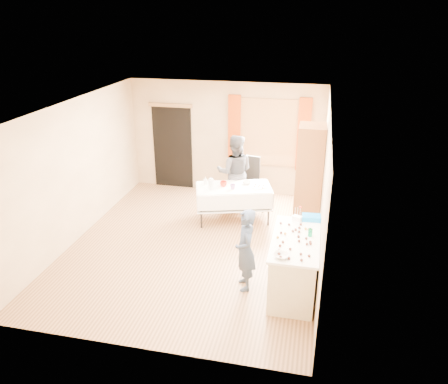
% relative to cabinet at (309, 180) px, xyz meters
% --- Properties ---
extents(floor, '(4.50, 5.50, 0.02)m').
position_rel_cabinet_xyz_m(floor, '(-1.99, -1.09, -1.07)').
color(floor, '#9E7047').
rests_on(floor, ground).
extents(ceiling, '(4.50, 5.50, 0.02)m').
position_rel_cabinet_xyz_m(ceiling, '(-1.99, -1.09, 1.55)').
color(ceiling, white).
rests_on(ceiling, floor).
extents(wall_back, '(4.50, 0.02, 2.60)m').
position_rel_cabinet_xyz_m(wall_back, '(-1.99, 1.67, 0.24)').
color(wall_back, tan).
rests_on(wall_back, floor).
extents(wall_front, '(4.50, 0.02, 2.60)m').
position_rel_cabinet_xyz_m(wall_front, '(-1.99, -3.85, 0.24)').
color(wall_front, tan).
rests_on(wall_front, floor).
extents(wall_left, '(0.02, 5.50, 2.60)m').
position_rel_cabinet_xyz_m(wall_left, '(-4.25, -1.09, 0.24)').
color(wall_left, tan).
rests_on(wall_left, floor).
extents(wall_right, '(0.02, 5.50, 2.60)m').
position_rel_cabinet_xyz_m(wall_right, '(0.27, -1.09, 0.24)').
color(wall_right, tan).
rests_on(wall_right, floor).
extents(window_frame, '(1.32, 0.06, 1.52)m').
position_rel_cabinet_xyz_m(window_frame, '(-0.99, 1.63, 0.44)').
color(window_frame, olive).
rests_on(window_frame, wall_back).
extents(window_pane, '(1.20, 0.02, 1.40)m').
position_rel_cabinet_xyz_m(window_pane, '(-0.99, 1.61, 0.44)').
color(window_pane, white).
rests_on(window_pane, wall_back).
extents(curtain_left, '(0.28, 0.06, 1.65)m').
position_rel_cabinet_xyz_m(curtain_left, '(-1.77, 1.58, 0.44)').
color(curtain_left, '#913208').
rests_on(curtain_left, wall_back).
extents(curtain_right, '(0.28, 0.06, 1.65)m').
position_rel_cabinet_xyz_m(curtain_right, '(-0.21, 1.58, 0.44)').
color(curtain_right, '#913208').
rests_on(curtain_right, wall_back).
extents(doorway, '(0.95, 0.04, 2.00)m').
position_rel_cabinet_xyz_m(doorway, '(-3.29, 1.64, -0.06)').
color(doorway, black).
rests_on(doorway, floor).
extents(door_lintel, '(1.05, 0.06, 0.08)m').
position_rel_cabinet_xyz_m(door_lintel, '(-3.29, 1.61, 0.96)').
color(door_lintel, olive).
rests_on(door_lintel, wall_back).
extents(cabinet, '(0.50, 0.60, 2.12)m').
position_rel_cabinet_xyz_m(cabinet, '(0.00, 0.00, 0.00)').
color(cabinet, brown).
rests_on(cabinet, floor).
extents(counter, '(0.71, 1.50, 0.91)m').
position_rel_cabinet_xyz_m(counter, '(-0.10, -2.12, -0.61)').
color(counter, beige).
rests_on(counter, floor).
extents(party_table, '(1.68, 1.19, 0.75)m').
position_rel_cabinet_xyz_m(party_table, '(-1.48, 0.09, -0.62)').
color(party_table, black).
rests_on(party_table, floor).
extents(chair, '(0.51, 0.51, 1.07)m').
position_rel_cabinet_xyz_m(chair, '(-1.35, 1.01, -0.74)').
color(chair, black).
rests_on(chair, floor).
extents(girl, '(0.69, 0.63, 1.34)m').
position_rel_cabinet_xyz_m(girl, '(-0.85, -2.20, -0.39)').
color(girl, '#24304A').
rests_on(girl, floor).
extents(woman, '(1.00, 0.88, 1.65)m').
position_rel_cabinet_xyz_m(woman, '(-1.58, 0.72, -0.24)').
color(woman, black).
rests_on(woman, floor).
extents(soda_can, '(0.09, 0.09, 0.12)m').
position_rel_cabinet_xyz_m(soda_can, '(0.10, -1.99, -0.09)').
color(soda_can, '#0C7745').
rests_on(soda_can, counter).
extents(mixing_bowl, '(0.32, 0.32, 0.05)m').
position_rel_cabinet_xyz_m(mixing_bowl, '(-0.27, -2.69, -0.12)').
color(mixing_bowl, white).
rests_on(mixing_bowl, counter).
extents(foam_block, '(0.18, 0.15, 0.08)m').
position_rel_cabinet_xyz_m(foam_block, '(-0.12, -1.50, -0.11)').
color(foam_block, white).
rests_on(foam_block, counter).
extents(blue_basket, '(0.31, 0.22, 0.08)m').
position_rel_cabinet_xyz_m(blue_basket, '(0.10, -1.43, -0.11)').
color(blue_basket, '#0C7ADF').
rests_on(blue_basket, counter).
extents(pitcher, '(0.11, 0.11, 0.22)m').
position_rel_cabinet_xyz_m(pitcher, '(-1.89, -0.16, -0.20)').
color(pitcher, silver).
rests_on(pitcher, party_table).
extents(cup_red, '(0.21, 0.21, 0.11)m').
position_rel_cabinet_xyz_m(cup_red, '(-1.69, 0.07, -0.26)').
color(cup_red, red).
rests_on(cup_red, party_table).
extents(cup_rainbow, '(0.11, 0.11, 0.10)m').
position_rel_cabinet_xyz_m(cup_rainbow, '(-1.48, -0.04, -0.26)').
color(cup_rainbow, red).
rests_on(cup_rainbow, party_table).
extents(small_bowl, '(0.19, 0.19, 0.06)m').
position_rel_cabinet_xyz_m(small_bowl, '(-1.25, 0.31, -0.28)').
color(small_bowl, white).
rests_on(small_bowl, party_table).
extents(pastry_tray, '(0.34, 0.33, 0.02)m').
position_rel_cabinet_xyz_m(pastry_tray, '(-0.98, 0.15, -0.30)').
color(pastry_tray, white).
rests_on(pastry_tray, party_table).
extents(bottle, '(0.12, 0.12, 0.15)m').
position_rel_cabinet_xyz_m(bottle, '(-2.08, 0.11, -0.23)').
color(bottle, white).
rests_on(bottle, party_table).
extents(cake_balls, '(0.53, 1.12, 0.04)m').
position_rel_cabinet_xyz_m(cake_balls, '(-0.11, -2.18, -0.13)').
color(cake_balls, '#3F2314').
rests_on(cake_balls, counter).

